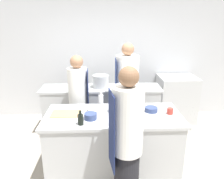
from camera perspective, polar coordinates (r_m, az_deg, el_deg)
The scene contains 19 objects.
ground_plane at distance 3.49m, azimuth 0.24°, elevation -20.43°, with size 16.00×16.00×0.00m, color #A89E8E.
wall_back at distance 4.93m, azimuth -0.82°, elevation 8.94°, with size 8.00×0.06×2.80m.
prep_counter at distance 3.23m, azimuth 0.25°, elevation -13.99°, with size 1.87×0.83×0.92m.
pass_counter at distance 4.35m, azimuth -2.76°, elevation -5.20°, with size 2.30×0.57×0.92m.
oven_range at distance 5.03m, azimuth 16.33°, elevation -2.27°, with size 0.79×0.69×0.99m.
chef_at_prep_near at distance 2.42m, azimuth 3.89°, elevation -14.28°, with size 0.36×0.34×1.74m.
chef_at_stove at distance 3.77m, azimuth -8.66°, elevation -3.30°, with size 0.34×0.33×1.62m.
chef_at_pass_far at distance 3.70m, azimuth 3.84°, elevation -1.97°, with size 0.39×0.37×1.81m.
bottle_olive_oil at distance 3.07m, azimuth -0.03°, elevation -4.58°, with size 0.09×0.09×0.19m.
bottle_vinegar at distance 2.74m, azimuth -8.22°, elevation -7.67°, with size 0.07×0.07×0.19m.
bottle_wine at distance 2.70m, azimuth 4.84°, elevation -7.72°, with size 0.07×0.07×0.21m.
bottle_cooking_oil at distance 3.26m, azimuth -2.90°, elevation -2.78°, with size 0.07×0.07×0.25m.
bowl_mixing_large at distance 3.15m, azimuth 10.21°, elevation -5.13°, with size 0.18×0.18×0.06m.
bowl_prep_small at distance 2.88m, azimuth -5.64°, elevation -6.96°, with size 0.17×0.17×0.08m.
bowl_ceramic_blue at distance 3.12m, azimuth 4.61°, elevation -5.15°, with size 0.18×0.18×0.06m.
bowl_wooden_salad at distance 3.11m, azimuth -4.39°, elevation -5.27°, with size 0.24×0.24×0.05m.
cup at distance 3.12m, azimuth 14.92°, elevation -5.47°, with size 0.08×0.08×0.09m.
cutting_board at distance 3.10m, azimuth -11.92°, elevation -6.16°, with size 0.40×0.26×0.01m.
stockpot at distance 4.15m, azimuth -3.00°, elevation 2.12°, with size 0.30×0.30×0.24m.
Camera 1 is at (-0.12, -2.74, 2.16)m, focal length 35.00 mm.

